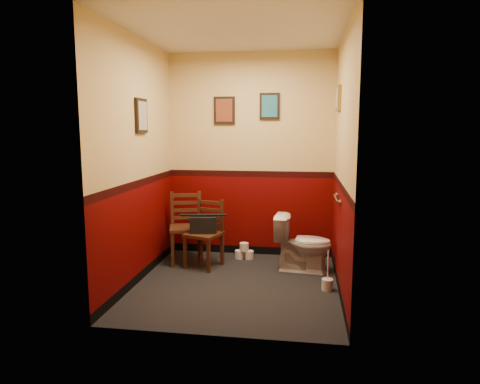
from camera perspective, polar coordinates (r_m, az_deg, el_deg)
name	(u,v)px	position (r m, az deg, el deg)	size (l,w,h in m)	color
floor	(237,284)	(4.84, -0.45, -12.22)	(2.20, 2.40, 0.00)	black
ceiling	(236,30)	(4.64, -0.49, 20.77)	(2.20, 2.40, 0.00)	silver
wall_back	(251,156)	(5.73, 1.42, 4.84)	(2.20, 2.70, 0.00)	#520404
wall_front	(213,175)	(3.37, -3.68, 2.33)	(2.20, 2.70, 0.00)	#520404
wall_left	(138,162)	(4.84, -13.47, 3.96)	(2.40, 2.70, 0.00)	#520404
wall_right	(342,164)	(4.51, 13.51, 3.64)	(2.40, 2.70, 0.00)	#520404
grab_bar	(336,199)	(4.80, 12.73, -0.87)	(0.05, 0.56, 0.06)	silver
framed_print_back_a	(224,110)	(5.76, -2.10, 10.82)	(0.28, 0.04, 0.36)	black
framed_print_back_b	(270,106)	(5.68, 3.97, 11.35)	(0.26, 0.04, 0.34)	black
framed_print_left	(141,116)	(4.92, -13.00, 9.87)	(0.04, 0.30, 0.38)	black
framed_print_right	(338,98)	(5.10, 12.97, 12.06)	(0.04, 0.34, 0.28)	olive
toilet	(303,244)	(5.24, 8.42, -6.85)	(0.38, 0.69, 0.67)	white
toilet_brush	(327,284)	(4.76, 11.57, -11.89)	(0.12, 0.12, 0.44)	silver
chair_left	(186,227)	(5.58, -7.16, -4.68)	(0.52, 0.52, 0.90)	#462515
chair_right	(205,233)	(5.36, -4.65, -5.53)	(0.49, 0.49, 0.83)	#462515
handbag	(204,225)	(5.30, -4.88, -4.34)	(0.35, 0.21, 0.24)	black
tp_stack	(244,252)	(5.72, 0.56, -8.01)	(0.25, 0.13, 0.22)	silver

